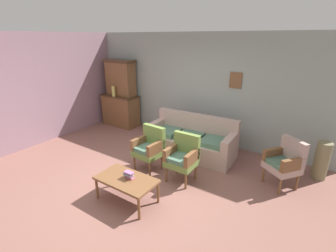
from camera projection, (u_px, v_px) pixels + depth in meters
ground_plane at (133, 183)px, 4.57m from camera, size 7.68×7.68×0.00m
wall_back_with_decor at (200, 89)px, 6.15m from camera, size 6.40×0.09×2.70m
wall_left_side at (28, 92)px, 5.79m from camera, size 0.06×5.20×2.70m
side_cabinet at (121, 110)px, 7.46m from camera, size 1.16×0.55×0.93m
cabinet_upper_hutch at (120, 78)px, 7.18m from camera, size 0.99×0.38×1.03m
vase_on_cabinet at (113, 91)px, 7.12m from camera, size 0.10×0.10×0.31m
floral_couch at (191, 141)px, 5.61m from camera, size 2.03×0.89×0.90m
armchair_near_couch_end at (149, 147)px, 4.92m from camera, size 0.55×0.53×0.90m
armchair_row_middle at (183, 156)px, 4.53m from camera, size 0.53×0.50×0.90m
wingback_chair_by_fireplace at (285, 161)px, 4.34m from camera, size 0.71×0.70×0.90m
coffee_table at (126, 181)px, 3.97m from camera, size 1.00×0.56×0.42m
book_stack_on_table at (129, 175)px, 3.95m from camera, size 0.17×0.11×0.12m
floor_vase_by_wall at (322, 161)px, 4.62m from camera, size 0.26×0.26×0.75m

